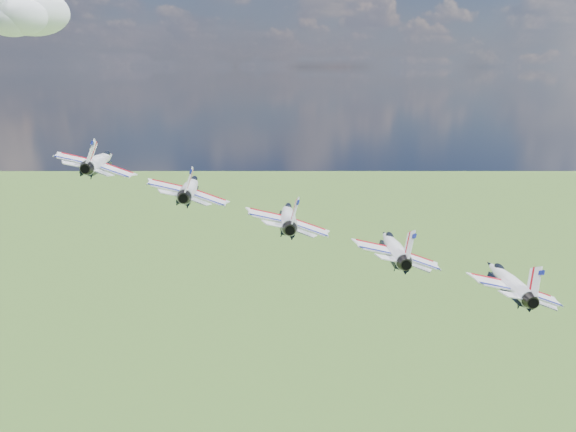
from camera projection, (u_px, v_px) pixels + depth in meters
name	position (u px, v px, depth m)	size (l,w,h in m)	color
cloud_far	(33.00, 14.00, 248.82)	(52.53, 41.28, 20.64)	white
jet_0	(100.00, 161.00, 80.79)	(9.40, 13.92, 4.16)	white
jet_1	(190.00, 187.00, 77.87)	(9.40, 13.92, 4.16)	white
jet_2	(288.00, 216.00, 74.95)	(9.40, 13.92, 4.16)	white
jet_3	(393.00, 247.00, 72.02)	(9.40, 13.92, 4.16)	silver
jet_4	(508.00, 281.00, 69.10)	(9.40, 13.92, 4.16)	white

